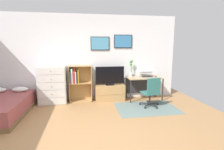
{
  "coord_description": "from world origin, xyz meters",
  "views": [
    {
      "loc": [
        -0.02,
        -3.19,
        1.73
      ],
      "look_at": [
        0.78,
        1.5,
        0.93
      ],
      "focal_mm": 27.93,
      "sensor_mm": 36.0,
      "label": 1
    }
  ],
  "objects": [
    {
      "name": "office_chair",
      "position": [
        1.89,
        1.34,
        0.46
      ],
      "size": [
        0.57,
        0.58,
        0.86
      ],
      "rotation": [
        0.0,
        0.0,
        0.13
      ],
      "color": "#232326",
      "rests_on": "ground_plane"
    },
    {
      "name": "ground_plane",
      "position": [
        0.0,
        0.0,
        0.0
      ],
      "size": [
        7.2,
        7.2,
        0.0
      ],
      "primitive_type": "plane",
      "color": "#A87A4C"
    },
    {
      "name": "wall_back_with_posters",
      "position": [
        0.01,
        2.43,
        1.36
      ],
      "size": [
        6.12,
        0.09,
        2.7
      ],
      "color": "white",
      "rests_on": "ground_plane"
    },
    {
      "name": "computer_mouse",
      "position": [
        2.29,
        2.0,
        0.76
      ],
      "size": [
        0.06,
        0.1,
        0.03
      ],
      "primitive_type": "ellipsoid",
      "color": "#262628",
      "rests_on": "desk"
    },
    {
      "name": "tv_stand",
      "position": [
        0.82,
        2.17,
        0.25
      ],
      "size": [
        0.93,
        0.41,
        0.5
      ],
      "color": "tan",
      "rests_on": "ground_plane"
    },
    {
      "name": "bamboo_vase",
      "position": [
        1.55,
        2.29,
        0.99
      ],
      "size": [
        0.1,
        0.1,
        0.53
      ],
      "color": "silver",
      "rests_on": "desk"
    },
    {
      "name": "dresser",
      "position": [
        -0.93,
        2.15,
        0.57
      ],
      "size": [
        0.81,
        0.46,
        1.15
      ],
      "color": "silver",
      "rests_on": "ground_plane"
    },
    {
      "name": "television",
      "position": [
        0.82,
        2.15,
        0.8
      ],
      "size": [
        0.91,
        0.16,
        0.59
      ],
      "color": "black",
      "rests_on": "tv_stand"
    },
    {
      "name": "desk",
      "position": [
        1.93,
        2.15,
        0.6
      ],
      "size": [
        1.1,
        0.6,
        0.74
      ],
      "color": "tan",
      "rests_on": "ground_plane"
    },
    {
      "name": "area_rug",
      "position": [
        1.73,
        1.27,
        0.0
      ],
      "size": [
        1.7,
        1.2,
        0.01
      ],
      "primitive_type": "cube",
      "color": "slate",
      "rests_on": "ground_plane"
    },
    {
      "name": "wine_glass",
      "position": [
        1.7,
        2.02,
        0.87
      ],
      "size": [
        0.07,
        0.07,
        0.18
      ],
      "color": "silver",
      "rests_on": "desk"
    },
    {
      "name": "laptop",
      "position": [
        2.04,
        2.14,
        0.81
      ],
      "size": [
        0.43,
        0.46,
        0.17
      ],
      "rotation": [
        0.0,
        0.0,
        -0.08
      ],
      "color": "#B7B7BC",
      "rests_on": "desk"
    },
    {
      "name": "bookshelf",
      "position": [
        -0.17,
        2.22,
        0.65
      ],
      "size": [
        0.69,
        0.3,
        1.13
      ],
      "color": "tan",
      "rests_on": "ground_plane"
    }
  ]
}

